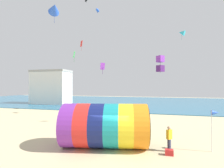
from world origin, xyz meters
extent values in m
plane|color=#CCBA8C|center=(0.00, 0.00, 0.00)|extent=(120.00, 120.00, 0.00)
cube|color=teal|center=(0.00, 36.09, 0.05)|extent=(120.00, 40.00, 0.10)
cylinder|color=purple|center=(-3.14, -0.31, 1.57)|extent=(1.61, 3.28, 3.15)
cylinder|color=red|center=(-2.16, -0.11, 1.57)|extent=(1.61, 3.28, 3.15)
cylinder|color=navy|center=(-1.17, 0.09, 1.57)|extent=(1.61, 3.28, 3.15)
cylinder|color=teal|center=(-0.19, 0.29, 1.57)|extent=(1.61, 3.28, 3.15)
cylinder|color=yellow|center=(0.79, 0.49, 1.57)|extent=(1.61, 3.28, 3.15)
cylinder|color=orange|center=(1.78, 0.69, 1.57)|extent=(1.61, 3.28, 3.15)
cylinder|color=black|center=(2.29, 0.79, 1.57)|extent=(0.63, 2.85, 2.89)
cylinder|color=#383D56|center=(3.77, 0.51, 0.42)|extent=(0.24, 0.24, 0.84)
cube|color=yellow|center=(3.77, 0.51, 1.15)|extent=(0.40, 0.42, 0.63)
sphere|color=tan|center=(3.77, 0.51, 1.60)|extent=(0.23, 0.23, 0.23)
cone|color=#2DB2C6|center=(6.67, 17.74, 12.91)|extent=(1.30, 1.16, 1.08)
cylinder|color=#1B6B77|center=(6.67, 17.74, 12.21)|extent=(0.03, 0.03, 0.94)
cube|color=purple|center=(3.25, 5.55, 7.03)|extent=(0.82, 0.82, 0.62)
cube|color=#4C1E6B|center=(3.25, 5.55, 6.10)|extent=(0.82, 0.82, 0.62)
cylinder|color=black|center=(3.25, 5.55, 6.57)|extent=(0.02, 0.02, 1.65)
cube|color=purple|center=(-3.14, 7.16, 6.70)|extent=(0.51, 0.50, 0.78)
cylinder|color=#4C1E6B|center=(-3.14, 7.16, 6.16)|extent=(0.03, 0.03, 0.78)
cube|color=green|center=(-9.21, 11.93, 9.13)|extent=(0.39, 0.71, 0.96)
cylinder|color=#1E642A|center=(-9.21, 11.93, 8.46)|extent=(0.03, 0.03, 0.98)
ellipsoid|color=black|center=(-7.99, 13.58, 18.00)|extent=(0.84, 0.89, 0.29)
cube|color=black|center=(-7.99, 13.58, 17.81)|extent=(0.10, 0.11, 0.23)
cone|color=blue|center=(-8.12, 5.09, 13.06)|extent=(1.91, 1.95, 1.53)
cylinder|color=navy|center=(-8.12, 5.09, 12.08)|extent=(0.03, 0.03, 1.32)
ellipsoid|color=blue|center=(-5.01, 10.63, 14.83)|extent=(0.43, 1.07, 0.33)
cube|color=navy|center=(-5.01, 10.63, 14.60)|extent=(0.03, 0.15, 0.27)
cube|color=red|center=(-10.07, 16.34, 11.89)|extent=(0.66, 0.59, 1.05)
cylinder|color=maroon|center=(-10.07, 16.34, 11.16)|extent=(0.03, 0.03, 1.06)
cube|color=silver|center=(-22.23, 25.24, 3.86)|extent=(8.94, 4.76, 7.73)
cube|color=#9D9992|center=(-22.23, 25.24, 7.98)|extent=(9.12, 4.85, 0.50)
cylinder|color=silver|center=(6.53, 1.19, 1.41)|extent=(0.05, 0.05, 2.82)
cone|color=blue|center=(6.75, 1.19, 2.64)|extent=(0.45, 0.36, 0.36)
cube|color=red|center=(3.73, -0.14, 0.18)|extent=(0.52, 0.36, 0.36)
camera|label=1|loc=(3.10, -11.91, 4.44)|focal=28.00mm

